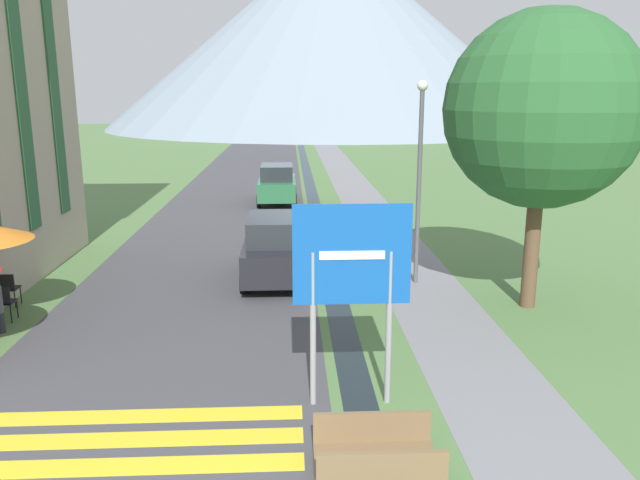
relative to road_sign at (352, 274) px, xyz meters
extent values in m
plane|color=#517542|center=(-1.04, 15.46, -2.27)|extent=(160.00, 160.00, 0.00)
cube|color=#424247|center=(-3.54, 25.46, -2.27)|extent=(6.40, 60.00, 0.01)
cube|color=slate|center=(2.56, 25.46, -2.27)|extent=(2.20, 60.00, 0.01)
cube|color=black|center=(0.16, 25.46, -2.27)|extent=(0.60, 60.00, 0.00)
cube|color=yellow|center=(-3.54, -1.68, -2.27)|extent=(5.44, 0.44, 0.01)
cube|color=yellow|center=(-3.54, -0.98, -2.27)|extent=(5.44, 0.44, 0.01)
cube|color=yellow|center=(-3.54, -0.28, -2.27)|extent=(5.44, 0.44, 0.01)
cone|color=gray|center=(5.56, 84.38, 11.22)|extent=(64.77, 64.77, 26.98)
cube|color=#285633|center=(-7.92, 7.46, 3.63)|extent=(0.06, 0.70, 8.86)
cube|color=#285633|center=(-7.92, 9.83, 3.63)|extent=(0.06, 0.70, 8.86)
cylinder|color=gray|center=(-0.63, 0.02, -0.95)|extent=(0.10, 0.10, 2.64)
cylinder|color=gray|center=(0.63, 0.02, -0.95)|extent=(0.10, 0.10, 2.64)
cube|color=#1451AD|center=(0.00, 0.00, 0.32)|extent=(1.90, 0.05, 1.64)
cube|color=white|center=(0.00, -0.03, 0.32)|extent=(1.05, 0.02, 0.14)
cube|color=brown|center=(0.16, -2.02, -2.13)|extent=(1.70, 1.10, 0.12)
cube|color=brown|center=(0.16, -2.53, -1.85)|extent=(1.70, 0.08, 0.45)
cube|color=brown|center=(0.16, -1.51, -1.85)|extent=(1.70, 0.08, 0.45)
cube|color=brown|center=(-0.61, -2.02, -2.23)|extent=(0.16, 0.99, 0.08)
cube|color=brown|center=(0.93, -2.02, -2.23)|extent=(0.16, 0.99, 0.08)
cube|color=black|center=(-1.44, 7.26, -1.55)|extent=(1.62, 3.96, 0.84)
cube|color=#23282D|center=(-1.44, 7.06, -0.79)|extent=(1.37, 2.18, 0.68)
cylinder|color=black|center=(-2.20, 8.48, -1.97)|extent=(0.18, 0.60, 0.60)
cylinder|color=black|center=(-0.67, 8.48, -1.97)|extent=(0.18, 0.60, 0.60)
cylinder|color=black|center=(-2.20, 6.03, -1.97)|extent=(0.18, 0.60, 0.60)
cylinder|color=black|center=(-0.67, 6.03, -1.97)|extent=(0.18, 0.60, 0.60)
cube|color=#28663D|center=(-1.56, 19.56, -1.55)|extent=(1.71, 3.86, 0.84)
cube|color=#23282D|center=(-1.56, 19.36, -0.79)|extent=(1.45, 2.12, 0.68)
cylinder|color=black|center=(-2.38, 20.75, -1.97)|extent=(0.18, 0.60, 0.60)
cylinder|color=black|center=(-0.75, 20.75, -1.97)|extent=(0.18, 0.60, 0.60)
cylinder|color=black|center=(-2.38, 18.36, -1.97)|extent=(0.18, 0.60, 0.60)
cylinder|color=black|center=(-0.75, 18.36, -1.97)|extent=(0.18, 0.60, 0.60)
cube|color=black|center=(-7.48, 4.27, -1.82)|extent=(0.40, 0.40, 0.04)
cube|color=black|center=(-7.48, 4.09, -1.62)|extent=(0.40, 0.04, 0.40)
cylinder|color=black|center=(-7.65, 4.44, -2.05)|extent=(0.03, 0.03, 0.45)
cylinder|color=black|center=(-7.31, 4.44, -2.05)|extent=(0.03, 0.03, 0.45)
cylinder|color=black|center=(-7.31, 4.10, -2.05)|extent=(0.03, 0.03, 0.45)
cube|color=black|center=(-7.83, 5.31, -1.82)|extent=(0.40, 0.40, 0.04)
cube|color=black|center=(-7.83, 5.13, -1.62)|extent=(0.40, 0.04, 0.40)
cylinder|color=black|center=(-8.00, 5.48, -2.05)|extent=(0.03, 0.03, 0.45)
cylinder|color=black|center=(-7.66, 5.48, -2.05)|extent=(0.03, 0.03, 0.45)
cylinder|color=black|center=(-8.00, 5.14, -2.05)|extent=(0.03, 0.03, 0.45)
cylinder|color=black|center=(-7.66, 5.14, -2.05)|extent=(0.03, 0.03, 0.45)
cylinder|color=#282833|center=(-7.27, 3.53, -2.04)|extent=(0.14, 0.14, 0.46)
cylinder|color=#515156|center=(2.46, 6.74, 0.30)|extent=(0.12, 0.12, 5.15)
sphere|color=silver|center=(2.46, 6.74, 2.99)|extent=(0.28, 0.28, 0.28)
cylinder|color=brown|center=(4.81, 4.67, -0.88)|extent=(0.36, 0.36, 2.80)
sphere|color=#285B2D|center=(4.81, 4.67, 2.44)|extent=(4.52, 4.52, 4.52)
camera|label=1|loc=(-0.98, -9.55, 2.84)|focal=35.00mm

